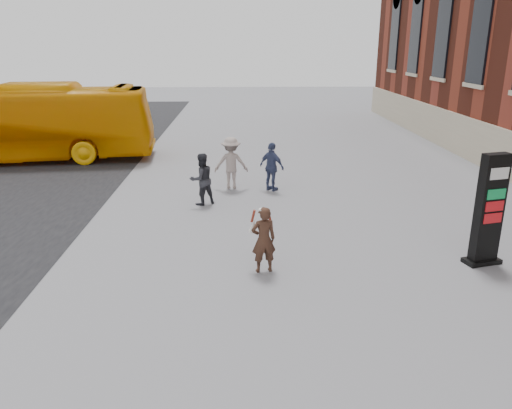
{
  "coord_description": "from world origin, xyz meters",
  "views": [
    {
      "loc": [
        -0.66,
        -9.69,
        4.92
      ],
      "look_at": [
        -0.28,
        1.56,
        1.26
      ],
      "focal_mm": 35.0,
      "sensor_mm": 36.0,
      "label": 1
    }
  ],
  "objects_px": {
    "woman": "(263,239)",
    "pedestrian_c": "(272,167)",
    "pedestrian_a": "(202,179)",
    "info_pylon": "(489,210)",
    "pedestrian_b": "(231,163)",
    "bus": "(12,123)"
  },
  "relations": [
    {
      "from": "pedestrian_b",
      "to": "woman",
      "type": "bearing_deg",
      "value": 96.31
    },
    {
      "from": "info_pylon",
      "to": "pedestrian_b",
      "type": "height_order",
      "value": "info_pylon"
    },
    {
      "from": "bus",
      "to": "pedestrian_b",
      "type": "distance_m",
      "value": 10.58
    },
    {
      "from": "bus",
      "to": "pedestrian_a",
      "type": "height_order",
      "value": "bus"
    },
    {
      "from": "info_pylon",
      "to": "pedestrian_a",
      "type": "bearing_deg",
      "value": 131.01
    },
    {
      "from": "pedestrian_c",
      "to": "pedestrian_b",
      "type": "bearing_deg",
      "value": 27.84
    },
    {
      "from": "woman",
      "to": "bus",
      "type": "height_order",
      "value": "bus"
    },
    {
      "from": "pedestrian_a",
      "to": "bus",
      "type": "bearing_deg",
      "value": -69.17
    },
    {
      "from": "woman",
      "to": "info_pylon",
      "type": "bearing_deg",
      "value": 170.89
    },
    {
      "from": "woman",
      "to": "pedestrian_c",
      "type": "relative_size",
      "value": 0.91
    },
    {
      "from": "info_pylon",
      "to": "woman",
      "type": "xyz_separation_m",
      "value": [
        -5.14,
        -0.26,
        -0.52
      ]
    },
    {
      "from": "pedestrian_b",
      "to": "pedestrian_c",
      "type": "relative_size",
      "value": 1.08
    },
    {
      "from": "pedestrian_a",
      "to": "pedestrian_b",
      "type": "bearing_deg",
      "value": -148.26
    },
    {
      "from": "woman",
      "to": "pedestrian_b",
      "type": "distance_m",
      "value": 6.84
    },
    {
      "from": "pedestrian_c",
      "to": "pedestrian_a",
      "type": "bearing_deg",
      "value": 73.59
    },
    {
      "from": "info_pylon",
      "to": "bus",
      "type": "height_order",
      "value": "bus"
    },
    {
      "from": "pedestrian_a",
      "to": "info_pylon",
      "type": "bearing_deg",
      "value": 113.72
    },
    {
      "from": "woman",
      "to": "pedestrian_a",
      "type": "relative_size",
      "value": 0.93
    },
    {
      "from": "pedestrian_a",
      "to": "woman",
      "type": "bearing_deg",
      "value": 77.25
    },
    {
      "from": "woman",
      "to": "pedestrian_a",
      "type": "distance_m",
      "value": 5.26
    },
    {
      "from": "pedestrian_b",
      "to": "bus",
      "type": "bearing_deg",
      "value": -27.04
    },
    {
      "from": "woman",
      "to": "bus",
      "type": "bearing_deg",
      "value": -60.36
    }
  ]
}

